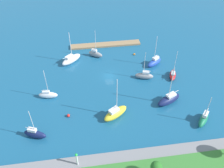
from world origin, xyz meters
TOP-DOWN VIEW (x-y plane):
  - water at (0.00, 0.00)m, footprint 160.00×160.00m
  - pier_dock at (-0.99, -17.76)m, footprint 25.34×2.97m
  - breakwater at (0.00, 29.44)m, footprint 68.39×3.77m
  - harbor_beacon at (10.59, 29.44)m, footprint 0.56×0.56m
  - park_tree_center at (-4.37, 34.24)m, footprint 2.24×2.24m
  - sailboat_white_inner_mooring at (17.98, 7.17)m, footprint 5.35×2.21m
  - sailboat_navy_along_channel at (20.18, 20.28)m, footprint 5.70×3.45m
  - sailboat_gray_center_basin at (3.29, -11.10)m, footprint 5.07×4.04m
  - sailboat_yellow_far_south at (0.70, 16.62)m, footprint 7.31×5.87m
  - sailboat_blue_lone_north at (-15.15, -3.53)m, footprint 6.18×5.18m
  - sailboat_red_lone_south at (-18.99, 3.38)m, footprint 3.56×5.42m
  - sailboat_green_mid_basin at (-20.59, 21.53)m, footprint 5.12×5.43m
  - sailboat_white_off_beacon at (11.43, -8.87)m, footprint 7.28×6.79m
  - sailboat_navy_near_pier at (-14.24, 13.77)m, footprint 7.74×5.31m
  - sailboat_gray_by_breakwater at (-10.24, 2.76)m, footprint 5.71×3.09m
  - mooring_buoy_orange at (-10.04, -10.20)m, footprint 0.63×0.63m
  - mooring_buoy_red at (12.56, 14.97)m, footprint 0.82×0.82m

SIDE VIEW (x-z plane):
  - water at x=0.00m, z-range 0.00..0.00m
  - mooring_buoy_orange at x=-10.04m, z-range 0.00..0.63m
  - pier_dock at x=-0.99m, z-range 0.00..0.64m
  - mooring_buoy_red at x=12.56m, z-range 0.00..0.82m
  - breakwater at x=0.00m, z-range 0.00..1.15m
  - sailboat_red_lone_south at x=-18.99m, z-range -3.67..5.50m
  - sailboat_white_inner_mooring at x=17.98m, z-range -3.67..5.85m
  - sailboat_gray_by_breakwater at x=-10.24m, z-range -3.52..5.77m
  - sailboat_gray_center_basin at x=3.29m, z-range -3.84..6.13m
  - sailboat_green_mid_basin at x=-20.59m, z-range -3.21..5.54m
  - sailboat_blue_lone_north at x=-15.15m, z-range -4.11..6.50m
  - sailboat_navy_along_channel at x=20.18m, z-range -3.28..5.71m
  - sailboat_white_off_beacon at x=11.43m, z-range -4.14..6.65m
  - sailboat_navy_near_pier at x=-14.24m, z-range -4.74..7.26m
  - sailboat_yellow_far_south at x=0.70m, z-range -4.73..7.34m
  - harbor_beacon at x=10.59m, z-range 1.44..5.17m
  - park_tree_center at x=-4.37m, z-range 2.35..6.74m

